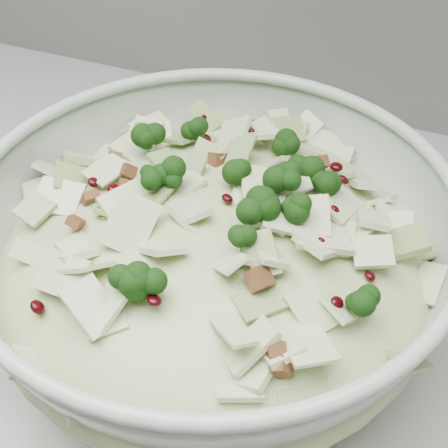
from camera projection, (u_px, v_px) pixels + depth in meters
name	position (u px, v px, depth m)	size (l,w,h in m)	color
mixing_bowl	(213.00, 261.00, 0.49)	(0.46, 0.46, 0.15)	#A6B7A9
salad	(213.00, 239.00, 0.48)	(0.42, 0.42, 0.15)	#C0D08E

